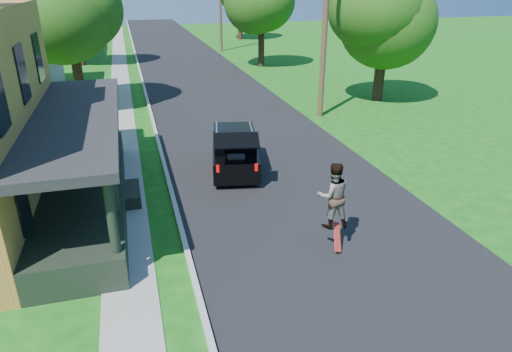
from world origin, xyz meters
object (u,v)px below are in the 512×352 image
object	(u,v)px
black_suv	(235,151)
skateboarder	(333,195)
tree_right_near	(386,9)
utility_pole_near	(326,4)

from	to	relation	value
black_suv	skateboarder	world-z (taller)	skateboarder
black_suv	tree_right_near	distance (m)	14.56
skateboarder	tree_right_near	bearing A→B (deg)	-118.17
skateboarder	utility_pole_near	size ratio (longest dim) A/B	0.17
black_suv	tree_right_near	bearing A→B (deg)	48.59
skateboarder	utility_pole_near	world-z (taller)	utility_pole_near
skateboarder	tree_right_near	world-z (taller)	tree_right_near
skateboarder	tree_right_near	size ratio (longest dim) A/B	0.23
utility_pole_near	black_suv	bearing A→B (deg)	-130.49
tree_right_near	black_suv	bearing A→B (deg)	-142.31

